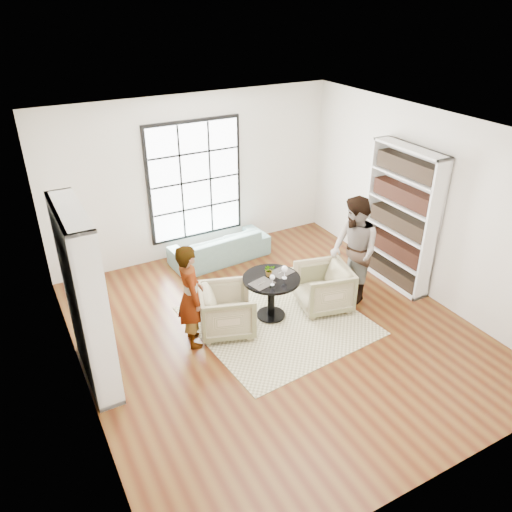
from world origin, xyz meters
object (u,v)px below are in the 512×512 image
armchair_left (227,310)px  wine_glass_right (285,269)px  wine_glass_left (272,278)px  flower_centerpiece (269,270)px  armchair_right (323,287)px  person_right (354,251)px  person_left (191,296)px  sofa (220,246)px  pedestal_table (271,289)px

armchair_left → wine_glass_right: size_ratio=3.78×
wine_glass_left → flower_centerpiece: size_ratio=0.91×
armchair_right → person_right: (0.55, -0.00, 0.52)m
person_left → person_right: (2.72, -0.16, 0.10)m
sofa → armchair_left: armchair_left is taller
sofa → person_right: 2.68m
sofa → armchair_right: size_ratio=2.33×
sofa → armchair_left: bearing=63.7°
pedestal_table → wine_glass_right: wine_glass_right is taller
armchair_left → flower_centerpiece: size_ratio=4.25×
flower_centerpiece → person_left: bearing=-176.2°
person_right → person_left: bearing=-82.7°
wine_glass_left → wine_glass_right: size_ratio=0.81×
armchair_right → wine_glass_right: (-0.70, 0.06, 0.49)m
armchair_right → wine_glass_right: bearing=-82.3°
wine_glass_left → armchair_right: bearing=0.8°
pedestal_table → wine_glass_left: 0.37m
armchair_left → person_left: 0.69m
pedestal_table → sofa: 2.10m
wine_glass_right → sofa: bearing=92.1°
armchair_left → flower_centerpiece: flower_centerpiece is taller
sofa → person_right: (1.33, -2.25, 0.61)m
person_right → wine_glass_right: bearing=-82.3°
sofa → person_left: 2.56m
armchair_right → wine_glass_left: bearing=-76.2°
wine_glass_left → flower_centerpiece: 0.28m
armchair_right → flower_centerpiece: size_ratio=4.26×
pedestal_table → armchair_left: (-0.76, -0.01, -0.15)m
sofa → armchair_right: (0.78, -2.25, 0.09)m
pedestal_table → person_left: person_left is taller
wine_glass_left → sofa: bearing=85.6°
pedestal_table → flower_centerpiece: size_ratio=4.68×
pedestal_table → flower_centerpiece: (0.01, 0.08, 0.29)m
sofa → person_right: person_right is taller
armchair_right → person_left: 2.22m
sofa → wine_glass_right: (0.08, -2.18, 0.58)m
person_right → pedestal_table: bearing=-86.0°
pedestal_table → armchair_right: 0.89m
wine_glass_right → person_left: bearing=176.4°
person_right → wine_glass_left: size_ratio=10.40×
armchair_right → person_left: bearing=-81.1°
pedestal_table → wine_glass_right: 0.39m
sofa → person_left: person_left is taller
sofa → flower_centerpiece: size_ratio=9.92×
person_left → armchair_right: bearing=-85.5°
person_right → flower_centerpiece: bearing=-89.2°
pedestal_table → armchair_left: 0.77m
sofa → armchair_right: bearing=104.8°
pedestal_table → wine_glass_right: bearing=-31.1°
armchair_left → wine_glass_left: wine_glass_left is taller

